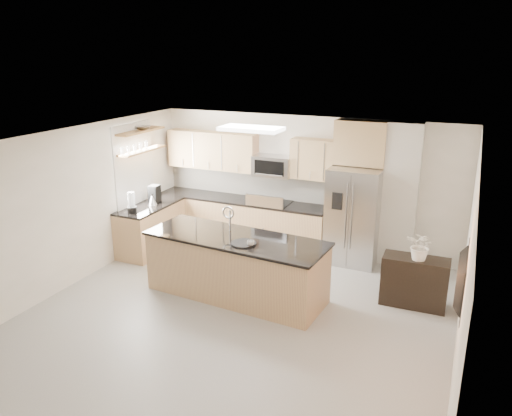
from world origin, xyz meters
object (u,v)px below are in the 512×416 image
at_px(microwave, 273,166).
at_px(television, 456,278).
at_px(refrigerator, 354,216).
at_px(blender, 132,204).
at_px(cup, 251,243).
at_px(credenza, 414,282).
at_px(flower_vase, 422,239).
at_px(range, 270,224).
at_px(bowl, 143,127).
at_px(coffee_maker, 154,194).
at_px(platter, 244,243).
at_px(island, 236,266).
at_px(kettle, 152,200).

distance_m(microwave, television, 4.79).
distance_m(refrigerator, blender, 4.05).
bearing_deg(microwave, cup, -75.17).
height_order(credenza, flower_vase, flower_vase).
height_order(range, bowl, bowl).
bearing_deg(coffee_maker, refrigerator, 12.19).
relative_size(platter, television, 0.36).
height_order(microwave, coffee_maker, microwave).
xyz_separation_m(island, platter, (0.23, -0.21, 0.50)).
relative_size(refrigerator, television, 1.65).
bearing_deg(kettle, television, -20.63).
bearing_deg(blender, microwave, 39.70).
xyz_separation_m(credenza, bowl, (-5.18, 0.45, 1.99)).
xyz_separation_m(range, kettle, (-2.02, -1.04, 0.55)).
distance_m(refrigerator, television, 3.62).
xyz_separation_m(refrigerator, cup, (-1.00, -2.31, 0.15)).
xyz_separation_m(microwave, cup, (0.66, -2.48, -0.59)).
distance_m(range, bowl, 3.07).
relative_size(credenza, cup, 8.87).
distance_m(blender, television, 5.79).
bearing_deg(credenza, refrigerator, 133.70).
distance_m(cup, coffee_maker, 3.13).
relative_size(flower_vase, television, 0.63).
distance_m(coffee_maker, bowl, 1.31).
bearing_deg(kettle, coffee_maker, 111.33).
height_order(microwave, refrigerator, microwave).
xyz_separation_m(refrigerator, bowl, (-3.91, -0.82, 1.49)).
bearing_deg(cup, credenza, 24.66).
bearing_deg(coffee_maker, bowl, -178.36).
relative_size(island, flower_vase, 4.35).
height_order(blender, flower_vase, flower_vase).
bearing_deg(flower_vase, credenza, 129.98).
bearing_deg(range, platter, -77.27).
distance_m(microwave, island, 2.54).
relative_size(island, credenza, 3.02).
relative_size(kettle, bowl, 0.65).
relative_size(kettle, flower_vase, 0.33).
height_order(microwave, blender, microwave).
bearing_deg(kettle, refrigerator, 15.05).
distance_m(credenza, platter, 2.68).
bearing_deg(microwave, credenza, -26.18).
bearing_deg(platter, range, 102.73).
height_order(platter, blender, blender).
relative_size(microwave, blender, 1.93).
height_order(microwave, bowl, bowl).
distance_m(refrigerator, credenza, 1.86).
bearing_deg(blender, platter, -15.79).
bearing_deg(credenza, bowl, 173.72).
distance_m(island, flower_vase, 2.85).
distance_m(cup, platter, 0.14).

